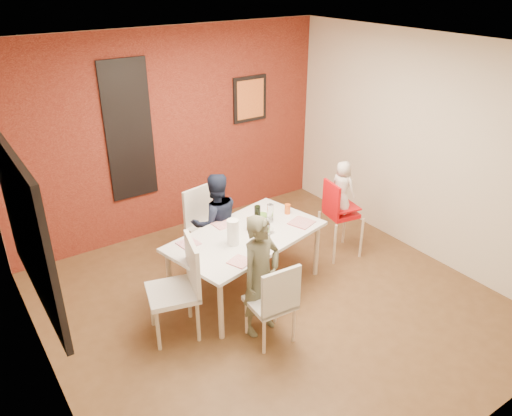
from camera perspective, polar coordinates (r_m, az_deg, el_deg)
ground at (r=5.60m, az=1.76°, el=-10.83°), size 4.50×4.50×0.00m
ceiling at (r=4.52m, az=2.25°, el=17.66°), size 4.50×4.50×0.02m
wall_back at (r=6.73m, az=-9.51°, el=8.38°), size 4.50×0.02×2.70m
wall_front at (r=3.60m, az=23.99°, el=-10.60°), size 4.50×0.02×2.70m
wall_left at (r=4.14m, az=-24.19°, el=-5.56°), size 0.02×4.50×2.70m
wall_right at (r=6.41m, az=18.57°, el=6.46°), size 0.02×4.50×2.70m
brick_accent_wall at (r=6.71m, az=-9.43°, el=8.34°), size 4.50×0.02×2.70m
picture_window_frame at (r=4.23m, az=-24.86°, el=-1.92°), size 0.05×1.70×1.30m
picture_window_pane at (r=4.23m, az=-24.67°, el=-1.87°), size 0.02×1.55×1.15m
glassblock_strip at (r=6.44m, az=-14.32°, el=8.51°), size 0.55×0.03×1.70m
glassblock_surround at (r=6.43m, az=-14.31°, el=8.50°), size 0.60×0.03×1.76m
art_print_frame at (r=7.18m, az=-0.70°, el=12.35°), size 0.54×0.03×0.64m
art_print_canvas at (r=7.16m, az=-0.63°, el=12.33°), size 0.44×0.01×0.54m
dining_table at (r=5.47m, az=-1.12°, el=-3.63°), size 1.87×1.30×0.71m
chair_near at (r=4.81m, az=2.14°, el=-10.50°), size 0.44×0.44×0.89m
chair_far at (r=6.13m, az=-5.86°, el=-1.54°), size 0.51×0.51×0.95m
chair_left at (r=4.95m, az=-8.55°, el=-8.54°), size 0.58×0.58×1.03m
high_chair at (r=6.26m, az=9.40°, el=-0.39°), size 0.49×0.49×1.01m
child_near at (r=4.89m, az=0.55°, el=-7.76°), size 0.52×0.39×1.28m
child_far at (r=5.91m, az=-4.61°, el=-1.67°), size 0.68×0.57×1.23m
toddler at (r=6.13m, az=9.85°, el=2.33°), size 0.28×0.37×0.67m
plate_near_left at (r=4.97m, az=-1.84°, el=-6.13°), size 0.26×0.26×0.01m
plate_far_mid at (r=5.65m, az=-3.85°, el=-1.89°), size 0.21×0.21×0.01m
plate_near_right at (r=5.70m, az=5.23°, el=-1.67°), size 0.31×0.31×0.01m
plate_far_left at (r=5.31m, az=-7.73°, el=-4.02°), size 0.23×0.23×0.01m
salad_bowl_a at (r=5.48m, az=0.81°, el=-2.52°), size 0.22×0.22×0.05m
salad_bowl_b at (r=5.77m, az=0.72°, el=-0.95°), size 0.26×0.26×0.05m
wine_bottle at (r=5.53m, az=0.16°, el=-1.01°), size 0.07×0.07×0.26m
wine_glass_a at (r=5.30m, az=1.27°, el=-2.76°), size 0.07×0.07×0.19m
wine_glass_b at (r=5.66m, az=1.62°, el=-0.60°), size 0.08×0.08×0.22m
paper_towel_roll at (r=5.20m, az=-2.66°, el=-2.78°), size 0.13×0.13×0.28m
condiment_red at (r=5.44m, az=-0.09°, el=-2.12°), size 0.04×0.04×0.15m
condiment_green at (r=5.53m, az=-0.45°, el=-1.82°), size 0.03×0.03×0.13m
condiment_brown at (r=5.49m, az=-0.87°, el=-1.82°), size 0.04×0.04×0.16m
sippy_cup at (r=5.88m, az=3.61°, el=-0.11°), size 0.07×0.07×0.12m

